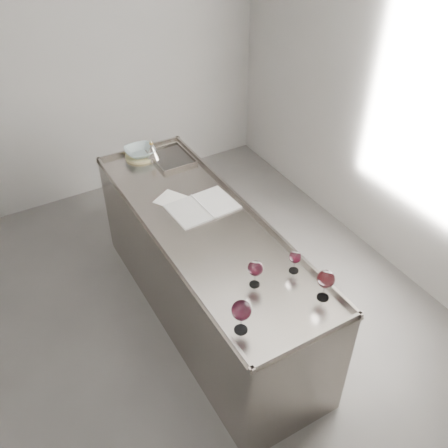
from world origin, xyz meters
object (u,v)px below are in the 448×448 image
counter (206,272)px  wine_glass_right (326,280)px  ceramic_bowl (140,152)px  wine_glass_middle (255,269)px  notebook (203,207)px  wine_glass_left (241,311)px  wine_glass_small (295,258)px  wine_funnel (152,153)px

counter → wine_glass_right: bearing=-74.2°
wine_glass_right → ceramic_bowl: size_ratio=0.83×
counter → wine_glass_middle: size_ratio=13.00×
wine_glass_right → notebook: 1.17m
wine_glass_left → notebook: wine_glass_left is taller
notebook → wine_glass_small: bearing=-81.2°
counter → wine_glass_middle: bearing=-91.5°
notebook → ceramic_bowl: ceramic_bowl is taller
ceramic_bowl → counter: bearing=-88.1°
wine_glass_right → wine_funnel: 1.99m
counter → ceramic_bowl: 1.20m
wine_glass_left → ceramic_bowl: wine_glass_left is taller
wine_glass_left → ceramic_bowl: bearing=83.2°
wine_glass_left → notebook: (0.35, 1.11, -0.15)m
wine_glass_left → notebook: 1.18m
wine_funnel → ceramic_bowl: bearing=136.0°
wine_glass_middle → wine_glass_small: size_ratio=1.19×
ceramic_bowl → wine_funnel: bearing=-44.0°
wine_glass_left → wine_glass_middle: wine_glass_left is taller
wine_glass_right → ceramic_bowl: wine_glass_right is taller
counter → wine_glass_middle: 0.90m
counter → wine_glass_right: (0.27, -0.97, 0.62)m
wine_glass_left → wine_glass_right: (0.55, -0.04, -0.01)m
wine_glass_left → wine_glass_middle: size_ratio=1.17×
wine_glass_right → notebook: wine_glass_right is taller
wine_glass_small → ceramic_bowl: bearing=99.5°
wine_glass_left → wine_funnel: bearing=80.7°
ceramic_bowl → wine_funnel: (0.08, -0.08, 0.01)m
wine_glass_small → notebook: wine_glass_small is taller
wine_glass_small → notebook: 0.90m
wine_glass_middle → ceramic_bowl: wine_glass_middle is taller
wine_funnel → wine_glass_small: bearing=-82.7°
wine_glass_middle → ceramic_bowl: size_ratio=0.74×
wine_glass_middle → notebook: 0.87m
wine_glass_left → wine_glass_small: (0.54, 0.24, -0.04)m
counter → wine_glass_right: size_ratio=11.60×
wine_glass_right → counter: bearing=105.8°
wine_glass_small → ceramic_bowl: 1.80m
notebook → wine_glass_right: bearing=-83.3°
wine_glass_small → wine_glass_left: bearing=-156.2°
counter → wine_glass_right: 1.18m
wine_glass_right → notebook: (-0.20, 1.15, -0.14)m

